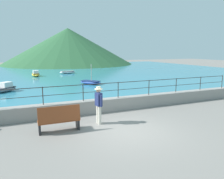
# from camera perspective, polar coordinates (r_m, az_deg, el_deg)

# --- Properties ---
(ground_plane) EXTENTS (120.00, 120.00, 0.00)m
(ground_plane) POSITION_cam_1_polar(r_m,az_deg,el_deg) (9.40, 4.23, -10.72)
(ground_plane) COLOR slate
(promenade_wall) EXTENTS (20.00, 0.56, 0.70)m
(promenade_wall) POSITION_cam_1_polar(r_m,az_deg,el_deg) (12.09, -2.81, -4.18)
(promenade_wall) COLOR gray
(promenade_wall) RESTS_ON ground
(railing) EXTENTS (18.44, 0.04, 0.90)m
(railing) POSITION_cam_1_polar(r_m,az_deg,el_deg) (11.88, -2.85, 0.40)
(railing) COLOR #282623
(railing) RESTS_ON promenade_wall
(lake_water) EXTENTS (64.00, 44.32, 0.06)m
(lake_water) POSITION_cam_1_polar(r_m,az_deg,el_deg) (34.01, -16.43, 4.23)
(lake_water) COLOR teal
(lake_water) RESTS_ON ground
(hill_main) EXTENTS (30.89, 30.89, 8.54)m
(hill_main) POSITION_cam_1_polar(r_m,az_deg,el_deg) (54.45, -11.42, 11.03)
(hill_main) COLOR #285633
(hill_main) RESTS_ON ground
(hill_secondary) EXTENTS (12.07, 12.07, 4.05)m
(hill_secondary) POSITION_cam_1_polar(r_m,az_deg,el_deg) (52.33, -9.84, 8.66)
(hill_secondary) COLOR #1E4C2D
(hill_secondary) RESTS_ON ground
(bench_main) EXTENTS (1.71, 0.58, 1.13)m
(bench_main) POSITION_cam_1_polar(r_m,az_deg,el_deg) (9.34, -13.66, -7.50)
(bench_main) COLOR brown
(bench_main) RESTS_ON ground
(person_walking) EXTENTS (0.38, 0.57, 1.75)m
(person_walking) POSITION_cam_1_polar(r_m,az_deg,el_deg) (9.97, -3.52, -3.59)
(person_walking) COLOR beige
(person_walking) RESTS_ON ground
(boat_1) EXTENTS (2.30, 2.23, 0.76)m
(boat_1) POSITION_cam_1_polar(r_m,az_deg,el_deg) (19.52, -26.38, 0.24)
(boat_1) COLOR gray
(boat_1) RESTS_ON lake_water
(boat_2) EXTENTS (2.40, 1.19, 0.36)m
(boat_2) POSITION_cam_1_polar(r_m,az_deg,el_deg) (31.92, -11.59, 4.47)
(boat_2) COLOR white
(boat_2) RESTS_ON lake_water
(boat_3) EXTENTS (2.15, 2.35, 1.97)m
(boat_3) POSITION_cam_1_polar(r_m,az_deg,el_deg) (21.45, -5.62, 1.91)
(boat_3) COLOR #2D4C9E
(boat_3) RESTS_ON lake_water
(boat_4) EXTENTS (0.99, 2.33, 0.76)m
(boat_4) POSITION_cam_1_polar(r_m,az_deg,el_deg) (29.70, -19.36, 3.82)
(boat_4) COLOR gold
(boat_4) RESTS_ON lake_water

